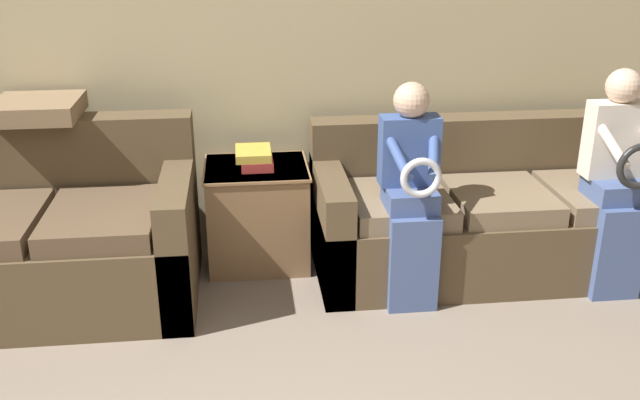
% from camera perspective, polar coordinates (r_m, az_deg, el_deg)
% --- Properties ---
extents(wall_back, '(7.94, 0.06, 2.55)m').
position_cam_1_polar(wall_back, '(4.29, -8.17, 12.43)').
color(wall_back, '#C6B789').
rests_on(wall_back, ground_plane).
extents(couch_main, '(2.05, 0.85, 0.84)m').
position_cam_1_polar(couch_main, '(4.31, 13.37, -1.28)').
color(couch_main, brown).
rests_on(couch_main, ground_plane).
extents(couch_side, '(1.49, 0.93, 0.93)m').
position_cam_1_polar(couch_side, '(4.08, -20.46, -3.09)').
color(couch_side, brown).
rests_on(couch_side, ground_plane).
extents(child_left_seated, '(0.31, 0.38, 1.18)m').
position_cam_1_polar(child_left_seated, '(3.73, 7.32, 1.10)').
color(child_left_seated, '#475B8E').
rests_on(child_left_seated, ground_plane).
extents(child_right_seated, '(0.32, 0.38, 1.22)m').
position_cam_1_polar(child_right_seated, '(4.13, 22.76, 1.93)').
color(child_right_seated, '#475B8E').
rests_on(child_right_seated, ground_plane).
extents(side_shelf, '(0.60, 0.53, 0.61)m').
position_cam_1_polar(side_shelf, '(4.25, -5.02, -1.07)').
color(side_shelf, olive).
rests_on(side_shelf, ground_plane).
extents(book_stack, '(0.21, 0.26, 0.10)m').
position_cam_1_polar(book_stack, '(4.13, -5.21, 3.40)').
color(book_stack, '#BC3833').
rests_on(book_stack, side_shelf).
extents(throw_pillow, '(0.45, 0.45, 0.10)m').
position_cam_1_polar(throw_pillow, '(4.20, -21.69, 6.81)').
color(throw_pillow, '#846B4C').
rests_on(throw_pillow, couch_side).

